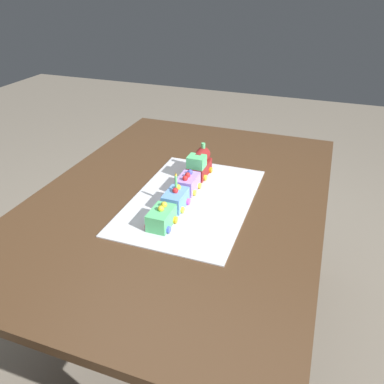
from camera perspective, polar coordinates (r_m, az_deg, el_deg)
The scene contains 8 objects.
ground_plane at distance 1.86m, azimuth -1.29°, elevation -20.33°, with size 8.00×8.00×0.00m, color gray.
dining_table at distance 1.43m, azimuth -1.58°, elevation -3.97°, with size 1.40×1.00×0.74m.
cake_board at distance 1.34m, azimuth 0.00°, elevation -1.19°, with size 0.60×0.40×0.00m, color silver.
cake_locomotive at distance 1.48m, azimuth 1.10°, elevation 4.18°, with size 0.14×0.08×0.12m.
cake_car_flatbed_lavender at distance 1.38m, azimuth -0.64°, elevation 1.32°, with size 0.10×0.08×0.07m.
cake_car_hopper_sky_blue at distance 1.28m, azimuth -2.47°, elevation -1.08°, with size 0.10×0.08×0.07m.
cake_car_gondola_mint_green at distance 1.19m, azimuth -4.60°, elevation -3.84°, with size 0.10×0.08×0.07m.
birthday_candle at distance 1.25m, azimuth -2.41°, elevation 1.80°, with size 0.01×0.01×0.05m.
Camera 1 is at (1.10, 0.44, 1.43)m, focal length 35.73 mm.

